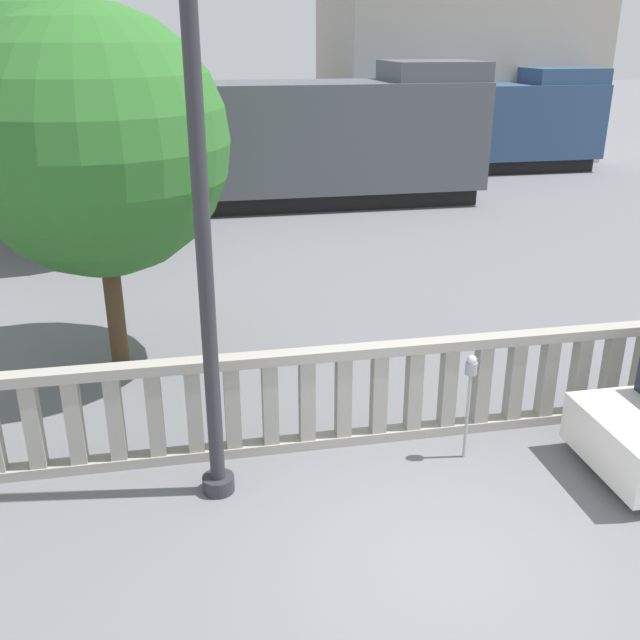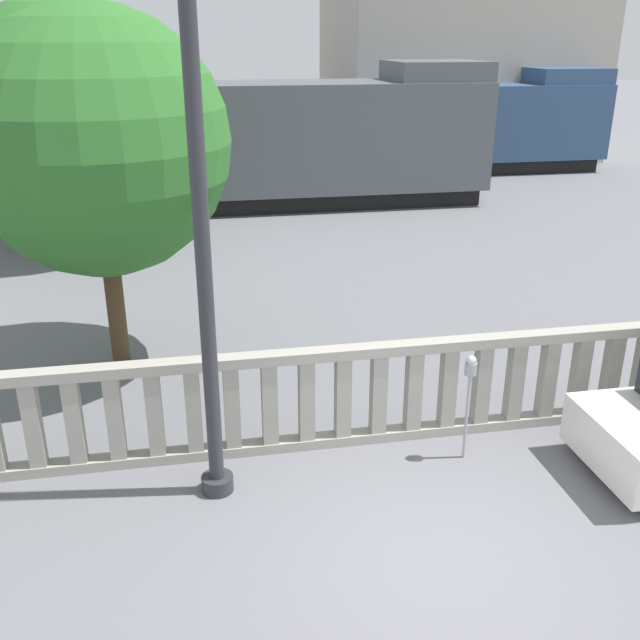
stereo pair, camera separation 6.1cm
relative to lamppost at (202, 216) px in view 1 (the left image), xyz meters
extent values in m
plane|color=slate|center=(2.23, -1.68, -3.44)|extent=(160.00, 160.00, 0.00)
cube|color=#9E998E|center=(2.23, 0.79, -3.37)|extent=(16.26, 0.24, 0.14)
cube|color=#9E998E|center=(2.23, 0.79, -2.08)|extent=(16.26, 0.24, 0.14)
cube|color=#9E998E|center=(-2.20, 0.79, -2.72)|extent=(0.20, 0.20, 1.15)
cube|color=#9E998E|center=(-1.71, 0.79, -2.72)|extent=(0.20, 0.20, 1.15)
cube|color=#9E998E|center=(-1.22, 0.79, -2.72)|extent=(0.20, 0.20, 1.15)
cube|color=#9E998E|center=(-0.72, 0.79, -2.72)|extent=(0.20, 0.20, 1.15)
cube|color=#9E998E|center=(-0.23, 0.79, -2.72)|extent=(0.20, 0.20, 1.15)
cube|color=#9E998E|center=(0.26, 0.79, -2.72)|extent=(0.20, 0.20, 1.15)
cube|color=#9E998E|center=(0.76, 0.79, -2.72)|extent=(0.20, 0.20, 1.15)
cube|color=#9E998E|center=(1.25, 0.79, -2.72)|extent=(0.20, 0.20, 1.15)
cube|color=#9E998E|center=(1.74, 0.79, -2.72)|extent=(0.20, 0.20, 1.15)
cube|color=#9E998E|center=(2.23, 0.79, -2.72)|extent=(0.20, 0.20, 1.15)
cube|color=#9E998E|center=(2.73, 0.79, -2.72)|extent=(0.20, 0.20, 1.15)
cube|color=#9E998E|center=(3.22, 0.79, -2.72)|extent=(0.20, 0.20, 1.15)
cube|color=#9E998E|center=(3.71, 0.79, -2.72)|extent=(0.20, 0.20, 1.15)
cube|color=#9E998E|center=(4.20, 0.79, -2.72)|extent=(0.20, 0.20, 1.15)
cube|color=#9E998E|center=(4.70, 0.79, -2.72)|extent=(0.20, 0.20, 1.15)
cube|color=#9E998E|center=(5.19, 0.79, -2.72)|extent=(0.20, 0.20, 1.15)
cube|color=#9E998E|center=(5.68, 0.79, -2.72)|extent=(0.20, 0.20, 1.15)
cylinder|color=#2D2D33|center=(0.00, 0.00, -3.34)|extent=(0.39, 0.39, 0.20)
cylinder|color=#2D2D33|center=(0.00, 0.00, -0.34)|extent=(0.18, 0.18, 5.80)
cylinder|color=#99999E|center=(3.24, 0.13, -2.83)|extent=(0.04, 0.04, 1.22)
cylinder|color=gray|center=(3.24, 0.13, -2.14)|extent=(0.15, 0.15, 0.16)
sphere|color=#B2B7BC|center=(3.24, 0.13, -2.02)|extent=(0.13, 0.13, 0.13)
cylinder|color=black|center=(5.40, 0.04, -3.13)|extent=(0.62, 0.18, 0.62)
cube|color=black|center=(-0.75, 15.61, -3.16)|extent=(20.18, 2.55, 0.55)
cube|color=#4C5156|center=(-0.75, 15.61, -1.23)|extent=(20.60, 3.19, 3.31)
cube|color=#4C5156|center=(8.04, 15.61, 0.72)|extent=(3.00, 2.87, 0.60)
cube|color=black|center=(4.04, 20.32, -3.16)|extent=(24.85, 2.14, 0.55)
cube|color=navy|center=(4.04, 20.32, -1.46)|extent=(25.36, 2.68, 2.86)
cube|color=navy|center=(15.22, 20.32, 0.28)|extent=(3.00, 2.41, 0.60)
cylinder|color=#4C3823|center=(-2.80, 11.35, -2.41)|extent=(0.38, 0.38, 2.06)
sphere|color=#2D6B28|center=(-2.80, 11.35, 0.40)|extent=(4.75, 4.75, 4.75)
cylinder|color=#4C3823|center=(-1.40, 3.96, -2.36)|extent=(0.29, 0.29, 2.17)
sphere|color=#2D6B28|center=(-1.40, 3.96, 0.25)|extent=(4.05, 4.05, 4.05)
camera|label=1|loc=(-0.20, -7.46, 1.76)|focal=40.00mm
camera|label=2|loc=(-0.14, -7.47, 1.76)|focal=40.00mm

